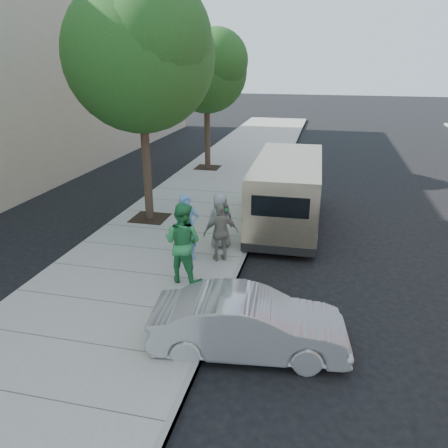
{
  "coord_description": "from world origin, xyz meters",
  "views": [
    {
      "loc": [
        3.44,
        -10.8,
        5.35
      ],
      "look_at": [
        0.9,
        -0.0,
        1.1
      ],
      "focal_mm": 35.0,
      "sensor_mm": 36.0,
      "label": 1
    }
  ],
  "objects_px": {
    "person_gray_shirt": "(220,220)",
    "tree_far": "(207,68)",
    "sedan": "(249,324)",
    "person_officer": "(187,228)",
    "van": "(287,191)",
    "parking_meter": "(224,218)",
    "tree_near": "(141,50)",
    "person_green_shirt": "(183,243)",
    "person_striped_polo": "(221,233)"
  },
  "relations": [
    {
      "from": "van",
      "to": "person_officer",
      "type": "bearing_deg",
      "value": -124.41
    },
    {
      "from": "tree_far",
      "to": "sedan",
      "type": "xyz_separation_m",
      "value": [
        4.54,
        -13.83,
        -4.27
      ]
    },
    {
      "from": "sedan",
      "to": "tree_near",
      "type": "bearing_deg",
      "value": 28.52
    },
    {
      "from": "parking_meter",
      "to": "person_officer",
      "type": "relative_size",
      "value": 0.75
    },
    {
      "from": "sedan",
      "to": "person_striped_polo",
      "type": "relative_size",
      "value": 2.31
    },
    {
      "from": "sedan",
      "to": "person_green_shirt",
      "type": "distance_m",
      "value": 3.07
    },
    {
      "from": "person_green_shirt",
      "to": "person_officer",
      "type": "bearing_deg",
      "value": -65.36
    },
    {
      "from": "tree_near",
      "to": "person_striped_polo",
      "type": "bearing_deg",
      "value": -40.56
    },
    {
      "from": "van",
      "to": "person_officer",
      "type": "height_order",
      "value": "van"
    },
    {
      "from": "tree_far",
      "to": "person_gray_shirt",
      "type": "xyz_separation_m",
      "value": [
        2.89,
        -9.38,
        -3.92
      ]
    },
    {
      "from": "tree_near",
      "to": "person_green_shirt",
      "type": "bearing_deg",
      "value": -58.03
    },
    {
      "from": "van",
      "to": "person_gray_shirt",
      "type": "height_order",
      "value": "van"
    },
    {
      "from": "parking_meter",
      "to": "person_striped_polo",
      "type": "distance_m",
      "value": 0.64
    },
    {
      "from": "person_green_shirt",
      "to": "person_striped_polo",
      "type": "distance_m",
      "value": 1.48
    },
    {
      "from": "tree_far",
      "to": "sedan",
      "type": "relative_size",
      "value": 1.74
    },
    {
      "from": "person_green_shirt",
      "to": "person_striped_polo",
      "type": "xyz_separation_m",
      "value": [
        0.63,
        1.33,
        -0.21
      ]
    },
    {
      "from": "tree_near",
      "to": "person_green_shirt",
      "type": "xyz_separation_m",
      "value": [
        2.5,
        -4.0,
        -4.39
      ]
    },
    {
      "from": "parking_meter",
      "to": "person_striped_polo",
      "type": "xyz_separation_m",
      "value": [
        0.07,
        -0.61,
        -0.18
      ]
    },
    {
      "from": "parking_meter",
      "to": "person_officer",
      "type": "distance_m",
      "value": 1.12
    },
    {
      "from": "tree_far",
      "to": "person_striped_polo",
      "type": "relative_size",
      "value": 4.03
    },
    {
      "from": "person_officer",
      "to": "person_green_shirt",
      "type": "xyz_separation_m",
      "value": [
        0.29,
        -1.21,
        0.1
      ]
    },
    {
      "from": "tree_near",
      "to": "person_striped_polo",
      "type": "xyz_separation_m",
      "value": [
        3.13,
        -2.67,
        -4.59
      ]
    },
    {
      "from": "sedan",
      "to": "person_green_shirt",
      "type": "xyz_separation_m",
      "value": [
        -2.04,
        2.23,
        0.55
      ]
    },
    {
      "from": "person_green_shirt",
      "to": "person_striped_polo",
      "type": "height_order",
      "value": "person_green_shirt"
    },
    {
      "from": "tree_far",
      "to": "sedan",
      "type": "bearing_deg",
      "value": -71.83
    },
    {
      "from": "parking_meter",
      "to": "person_green_shirt",
      "type": "distance_m",
      "value": 2.01
    },
    {
      "from": "van",
      "to": "sedan",
      "type": "bearing_deg",
      "value": -91.48
    },
    {
      "from": "person_gray_shirt",
      "to": "person_officer",
      "type": "bearing_deg",
      "value": 22.09
    },
    {
      "from": "person_officer",
      "to": "person_gray_shirt",
      "type": "bearing_deg",
      "value": 28.54
    },
    {
      "from": "van",
      "to": "sedan",
      "type": "relative_size",
      "value": 1.67
    },
    {
      "from": "tree_far",
      "to": "sedan",
      "type": "height_order",
      "value": "tree_far"
    },
    {
      "from": "person_gray_shirt",
      "to": "person_striped_polo",
      "type": "height_order",
      "value": "person_gray_shirt"
    },
    {
      "from": "person_striped_polo",
      "to": "person_gray_shirt",
      "type": "bearing_deg",
      "value": -101.84
    },
    {
      "from": "sedan",
      "to": "parking_meter",
      "type": "bearing_deg",
      "value": 12.04
    },
    {
      "from": "parking_meter",
      "to": "person_green_shirt",
      "type": "height_order",
      "value": "person_green_shirt"
    },
    {
      "from": "sedan",
      "to": "person_gray_shirt",
      "type": "height_order",
      "value": "person_gray_shirt"
    },
    {
      "from": "tree_far",
      "to": "van",
      "type": "xyz_separation_m",
      "value": [
        4.55,
        -6.8,
        -3.67
      ]
    },
    {
      "from": "parking_meter",
      "to": "van",
      "type": "bearing_deg",
      "value": 51.74
    },
    {
      "from": "person_green_shirt",
      "to": "person_gray_shirt",
      "type": "relative_size",
      "value": 1.24
    },
    {
      "from": "parking_meter",
      "to": "person_gray_shirt",
      "type": "bearing_deg",
      "value": 108.77
    },
    {
      "from": "sedan",
      "to": "person_officer",
      "type": "height_order",
      "value": "person_officer"
    },
    {
      "from": "person_gray_shirt",
      "to": "tree_far",
      "type": "bearing_deg",
      "value": -106.84
    },
    {
      "from": "tree_far",
      "to": "sedan",
      "type": "distance_m",
      "value": 15.17
    },
    {
      "from": "parking_meter",
      "to": "person_striped_polo",
      "type": "height_order",
      "value": "person_striped_polo"
    },
    {
      "from": "person_green_shirt",
      "to": "sedan",
      "type": "bearing_deg",
      "value": 143.82
    },
    {
      "from": "tree_far",
      "to": "van",
      "type": "bearing_deg",
      "value": -56.21
    },
    {
      "from": "parking_meter",
      "to": "sedan",
      "type": "height_order",
      "value": "parking_meter"
    },
    {
      "from": "person_officer",
      "to": "person_gray_shirt",
      "type": "relative_size",
      "value": 1.12
    },
    {
      "from": "van",
      "to": "person_officer",
      "type": "relative_size",
      "value": 3.4
    },
    {
      "from": "parking_meter",
      "to": "van",
      "type": "height_order",
      "value": "van"
    }
  ]
}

